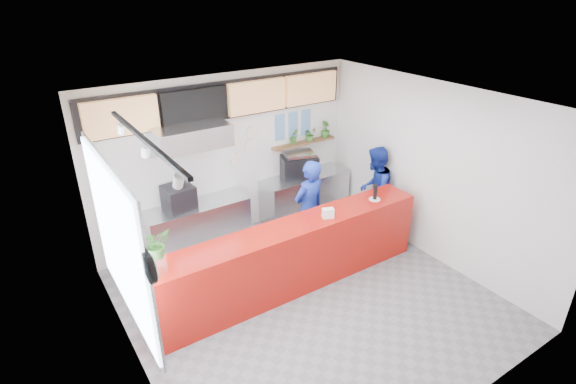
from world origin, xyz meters
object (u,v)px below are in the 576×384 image
espresso_machine (299,167)px  service_counter (293,256)px  panini_oven (179,198)px  pepper_mill (375,192)px  staff_center (309,209)px  staff_right (374,190)px

espresso_machine → service_counter: bearing=-106.8°
panini_oven → pepper_mill: pepper_mill is taller
staff_center → pepper_mill: size_ratio=6.89×
staff_center → espresso_machine: bearing=-124.6°
service_counter → pepper_mill: pepper_mill is taller
service_counter → espresso_machine: size_ratio=6.62×
staff_center → pepper_mill: staff_center is taller
panini_oven → staff_center: bearing=-36.1°
pepper_mill → service_counter: bearing=178.7°
service_counter → staff_right: (2.25, 0.64, 0.29)m
service_counter → pepper_mill: bearing=-1.3°
panini_oven → service_counter: bearing=-62.6°
panini_oven → staff_right: 3.54m
service_counter → pepper_mill: 1.74m
service_counter → staff_right: size_ratio=2.68×
service_counter → panini_oven: bearing=121.1°
staff_right → pepper_mill: bearing=19.5°
staff_right → service_counter: bearing=-10.5°
espresso_machine → pepper_mill: 1.86m
service_counter → pepper_mill: size_ratio=17.69×
pepper_mill → staff_center: bearing=141.5°
panini_oven → staff_right: bearing=-22.9°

